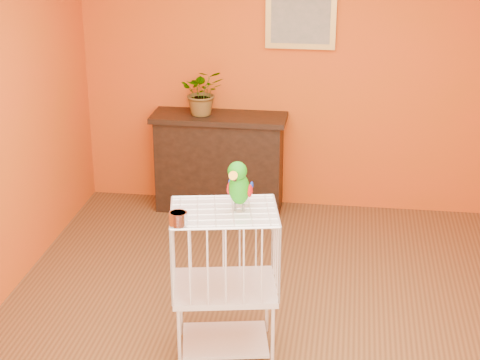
# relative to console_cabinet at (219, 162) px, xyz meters

# --- Properties ---
(ground) EXTENTS (4.50, 4.50, 0.00)m
(ground) POSITION_rel_console_cabinet_xyz_m (0.71, -2.03, -0.46)
(ground) COLOR brown
(ground) RESTS_ON ground
(room_shell) EXTENTS (4.50, 4.50, 4.50)m
(room_shell) POSITION_rel_console_cabinet_xyz_m (0.71, -2.03, 1.13)
(room_shell) COLOR #D74A14
(room_shell) RESTS_ON ground
(console_cabinet) EXTENTS (1.23, 0.44, 0.91)m
(console_cabinet) POSITION_rel_console_cabinet_xyz_m (0.00, 0.00, 0.00)
(console_cabinet) COLOR black
(console_cabinet) RESTS_ON ground
(potted_plant) EXTENTS (0.47, 0.50, 0.33)m
(potted_plant) POSITION_rel_console_cabinet_xyz_m (-0.15, -0.04, 0.62)
(potted_plant) COLOR #26722D
(potted_plant) RESTS_ON console_cabinet
(framed_picture) EXTENTS (0.62, 0.04, 0.50)m
(framed_picture) POSITION_rel_console_cabinet_xyz_m (0.71, 0.18, 1.29)
(framed_picture) COLOR gold
(framed_picture) RESTS_ON room_shell
(birdcage) EXTENTS (0.74, 0.62, 1.01)m
(birdcage) POSITION_rel_console_cabinet_xyz_m (0.44, -2.38, 0.07)
(birdcage) COLOR silver
(birdcage) RESTS_ON ground
(feed_cup) EXTENTS (0.11, 0.11, 0.08)m
(feed_cup) POSITION_rel_console_cabinet_xyz_m (0.20, -2.63, 0.60)
(feed_cup) COLOR silver
(feed_cup) RESTS_ON birdcage
(parrot) EXTENTS (0.17, 0.30, 0.34)m
(parrot) POSITION_rel_console_cabinet_xyz_m (0.53, -2.36, 0.73)
(parrot) COLOR #59544C
(parrot) RESTS_ON birdcage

